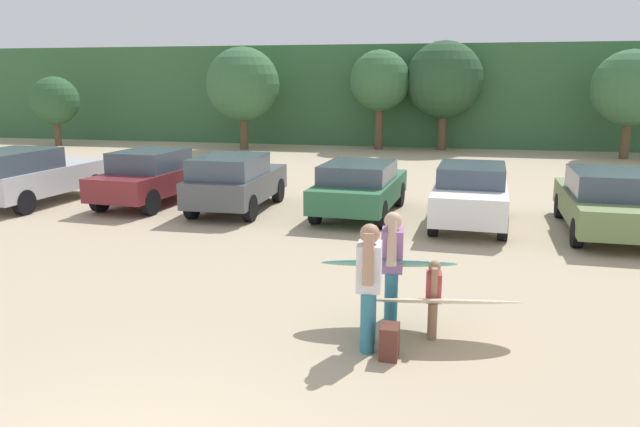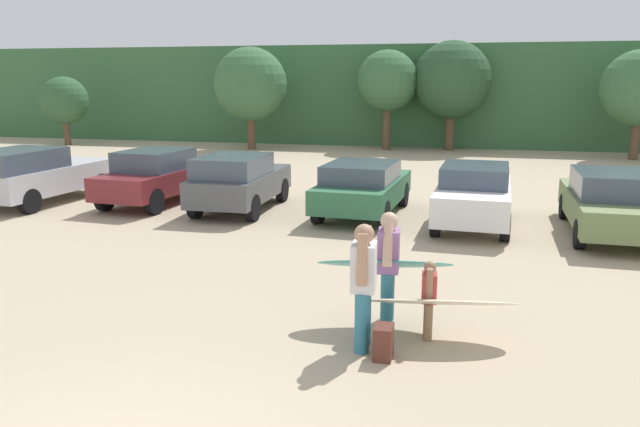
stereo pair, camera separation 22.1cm
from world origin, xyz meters
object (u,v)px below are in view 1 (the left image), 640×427
parked_car_white (471,193)px  person_child (433,294)px  parked_car_olive_green (608,201)px  person_companion (369,279)px  parked_car_forest_green (360,187)px  parked_car_maroon (151,176)px  backpack_dropped (389,342)px  parked_car_silver (28,175)px  person_adult (392,261)px  surfboard_teal (389,263)px  parked_car_dark_gray (235,181)px  surfboard_cream (443,301)px

parked_car_white → person_child: parked_car_white is taller
parked_car_olive_green → person_companion: person_companion is taller
person_child → parked_car_white: bearing=-99.0°
parked_car_white → parked_car_olive_green: (3.13, -0.25, -0.01)m
parked_car_forest_green → parked_car_olive_green: (6.01, -0.76, 0.01)m
parked_car_maroon → backpack_dropped: size_ratio=9.29×
parked_car_silver → person_adult: (11.23, -6.65, 0.09)m
parked_car_silver → surfboard_teal: size_ratio=2.19×
parked_car_dark_gray → person_companion: person_companion is taller
surfboard_teal → backpack_dropped: size_ratio=4.62×
parked_car_dark_gray → surfboard_cream: bearing=-143.2°
surfboard_teal → surfboard_cream: surfboard_teal is taller
surfboard_teal → parked_car_dark_gray: bearing=-64.7°
person_companion → surfboard_teal: bearing=-103.8°
parked_car_silver → parked_car_forest_green: size_ratio=1.04×
parked_car_white → surfboard_teal: (-1.28, -6.85, 0.12)m
person_adult → backpack_dropped: person_adult is taller
parked_car_forest_green → person_companion: (1.44, -8.32, 0.20)m
surfboard_teal → surfboard_cream: (0.82, -0.47, -0.35)m
parked_car_white → person_adult: size_ratio=2.49×
parked_car_white → backpack_dropped: size_ratio=9.45×
parked_car_white → backpack_dropped: 8.16m
person_child → backpack_dropped: size_ratio=2.50×
parked_car_dark_gray → parked_car_maroon: bearing=81.7°
person_child → parked_car_dark_gray: bearing=-57.1°
backpack_dropped → surfboard_cream: bearing=48.5°
parked_car_olive_green → backpack_dropped: parked_car_olive_green is taller
parked_car_white → person_child: (-0.60, -7.25, -0.16)m
surfboard_cream → backpack_dropped: bearing=39.0°
person_companion → surfboard_cream: size_ratio=0.76×
parked_car_silver → parked_car_forest_green: 9.61m
parked_car_silver → parked_car_olive_green: 15.60m
parked_car_maroon → backpack_dropped: parked_car_maroon is taller
parked_car_dark_gray → surfboard_teal: (5.04, -7.13, 0.08)m
person_child → parked_car_forest_green: bearing=-77.9°
parked_car_white → surfboard_cream: parked_car_white is taller
parked_car_olive_green → person_companion: 8.83m
parked_car_white → surfboard_cream: bearing=179.0°
parked_car_dark_gray → person_child: parked_car_dark_gray is taller
parked_car_silver → person_child: parked_car_silver is taller
parked_car_olive_green → surfboard_teal: (-4.41, -6.60, 0.14)m
parked_car_forest_green → surfboard_cream: parked_car_forest_green is taller
surfboard_teal → backpack_dropped: 1.41m
parked_car_forest_green → person_companion: person_companion is taller
person_companion → parked_car_dark_gray: bearing=-63.2°
person_adult → person_companion: bearing=73.6°
parked_car_silver → person_child: 13.80m
parked_car_olive_green → backpack_dropped: (-4.25, -7.82, -0.56)m
parked_car_maroon → parked_car_white: size_ratio=0.98×
parked_car_maroon → parked_car_olive_green: (12.18, -0.89, -0.04)m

